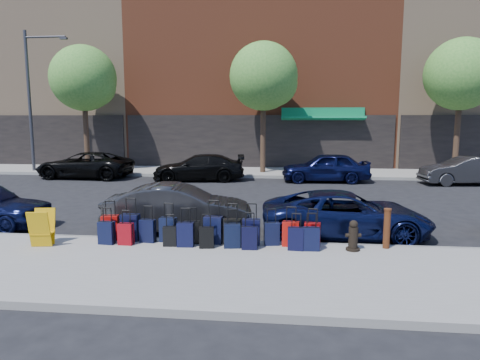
# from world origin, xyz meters

# --- Properties ---
(ground) EXTENTS (120.00, 120.00, 0.00)m
(ground) POSITION_xyz_m (0.00, 0.00, 0.00)
(ground) COLOR black
(ground) RESTS_ON ground
(sidewalk_near) EXTENTS (60.00, 4.00, 0.15)m
(sidewalk_near) POSITION_xyz_m (0.00, -6.50, 0.07)
(sidewalk_near) COLOR gray
(sidewalk_near) RESTS_ON ground
(sidewalk_far) EXTENTS (60.00, 4.00, 0.15)m
(sidewalk_far) POSITION_xyz_m (0.00, 10.00, 0.07)
(sidewalk_far) COLOR gray
(sidewalk_far) RESTS_ON ground
(curb_near) EXTENTS (60.00, 0.08, 0.15)m
(curb_near) POSITION_xyz_m (0.00, -4.48, 0.07)
(curb_near) COLOR gray
(curb_near) RESTS_ON ground
(curb_far) EXTENTS (60.00, 0.08, 0.15)m
(curb_far) POSITION_xyz_m (0.00, 7.98, 0.07)
(curb_far) COLOR gray
(curb_far) RESTS_ON ground
(building_left) EXTENTS (15.00, 12.12, 16.00)m
(building_left) POSITION_xyz_m (-16.00, 17.98, 7.98)
(building_left) COLOR tan
(building_left) RESTS_ON ground
(building_center) EXTENTS (17.00, 12.85, 20.00)m
(building_center) POSITION_xyz_m (0.00, 17.99, 9.98)
(building_center) COLOR brown
(building_center) RESTS_ON ground
(tree_left) EXTENTS (3.80, 3.80, 7.27)m
(tree_left) POSITION_xyz_m (-9.86, 9.50, 5.41)
(tree_left) COLOR black
(tree_left) RESTS_ON sidewalk_far
(tree_center) EXTENTS (3.80, 3.80, 7.27)m
(tree_center) POSITION_xyz_m (0.64, 9.50, 5.41)
(tree_center) COLOR black
(tree_center) RESTS_ON sidewalk_far
(tree_right) EXTENTS (3.80, 3.80, 7.27)m
(tree_right) POSITION_xyz_m (11.14, 9.50, 5.41)
(tree_right) COLOR black
(tree_right) RESTS_ON sidewalk_far
(streetlight) EXTENTS (2.59, 0.18, 8.00)m
(streetlight) POSITION_xyz_m (-12.80, 8.80, 4.66)
(streetlight) COLOR #333338
(streetlight) RESTS_ON sidewalk_far
(suitcase_front_0) EXTENTS (0.44, 0.29, 1.00)m
(suitcase_front_0) POSITION_xyz_m (-2.57, -4.75, 0.46)
(suitcase_front_0) COLOR #A60E0A
(suitcase_front_0) RESTS_ON sidewalk_near
(suitcase_front_1) EXTENTS (0.46, 0.28, 1.08)m
(suitcase_front_1) POSITION_xyz_m (-2.04, -4.77, 0.49)
(suitcase_front_1) COLOR black
(suitcase_front_1) RESTS_ON sidewalk_near
(suitcase_front_2) EXTENTS (0.39, 0.24, 0.91)m
(suitcase_front_2) POSITION_xyz_m (-1.57, -4.85, 0.43)
(suitcase_front_2) COLOR black
(suitcase_front_2) RESTS_ON sidewalk_near
(suitcase_front_3) EXTENTS (0.42, 0.27, 0.97)m
(suitcase_front_3) POSITION_xyz_m (-1.07, -4.76, 0.45)
(suitcase_front_3) COLOR black
(suitcase_front_3) RESTS_ON sidewalk_near
(suitcase_front_4) EXTENTS (0.40, 0.27, 0.89)m
(suitcase_front_4) POSITION_xyz_m (-0.44, -4.84, 0.43)
(suitcase_front_4) COLOR black
(suitcase_front_4) RESTS_ON sidewalk_near
(suitcase_front_5) EXTENTS (0.46, 0.28, 1.07)m
(suitcase_front_5) POSITION_xyz_m (0.07, -4.78, 0.49)
(suitcase_front_5) COLOR black
(suitcase_front_5) RESTS_ON sidewalk_near
(suitcase_front_6) EXTENTS (0.42, 0.24, 1.00)m
(suitcase_front_6) POSITION_xyz_m (0.55, -4.80, 0.46)
(suitcase_front_6) COLOR black
(suitcase_front_6) RESTS_ON sidewalk_near
(suitcase_front_7) EXTENTS (0.43, 0.25, 1.02)m
(suitcase_front_7) POSITION_xyz_m (1.01, -4.80, 0.47)
(suitcase_front_7) COLOR black
(suitcase_front_7) RESTS_ON sidewalk_near
(suitcase_front_8) EXTENTS (0.40, 0.27, 0.89)m
(suitcase_front_8) POSITION_xyz_m (1.51, -4.76, 0.43)
(suitcase_front_8) COLOR black
(suitcase_front_8) RESTS_ON sidewalk_near
(suitcase_front_9) EXTENTS (0.42, 0.26, 0.96)m
(suitcase_front_9) POSITION_xyz_m (1.96, -4.81, 0.45)
(suitcase_front_9) COLOR #AD110B
(suitcase_front_9) RESTS_ON sidewalk_near
(suitcase_front_10) EXTENTS (0.40, 0.25, 0.91)m
(suitcase_front_10) POSITION_xyz_m (2.48, -4.76, 0.44)
(suitcase_front_10) COLOR #A20A0B
(suitcase_front_10) RESTS_ON sidewalk_near
(suitcase_back_0) EXTENTS (0.39, 0.25, 0.89)m
(suitcase_back_0) POSITION_xyz_m (-2.51, -5.11, 0.43)
(suitcase_back_0) COLOR black
(suitcase_back_0) RESTS_ON sidewalk_near
(suitcase_back_1) EXTENTS (0.36, 0.22, 0.85)m
(suitcase_back_1) POSITION_xyz_m (-2.03, -5.12, 0.41)
(suitcase_back_1) COLOR maroon
(suitcase_back_1) RESTS_ON sidewalk_near
(suitcase_back_3) EXTENTS (0.34, 0.21, 0.77)m
(suitcase_back_3) POSITION_xyz_m (-0.92, -5.11, 0.39)
(suitcase_back_3) COLOR black
(suitcase_back_3) RESTS_ON sidewalk_near
(suitcase_back_4) EXTENTS (0.40, 0.25, 0.93)m
(suitcase_back_4) POSITION_xyz_m (-0.55, -5.11, 0.44)
(suitcase_back_4) COLOR black
(suitcase_back_4) RESTS_ON sidewalk_near
(suitcase_back_5) EXTENTS (0.37, 0.25, 0.81)m
(suitcase_back_5) POSITION_xyz_m (-0.02, -5.16, 0.40)
(suitcase_back_5) COLOR black
(suitcase_back_5) RESTS_ON sidewalk_near
(suitcase_back_6) EXTENTS (0.42, 0.28, 0.93)m
(suitcase_back_6) POSITION_xyz_m (0.58, -5.08, 0.44)
(suitcase_back_6) COLOR black
(suitcase_back_6) RESTS_ON sidewalk_near
(suitcase_back_7) EXTENTS (0.37, 0.23, 0.87)m
(suitcase_back_7) POSITION_xyz_m (1.00, -5.16, 0.42)
(suitcase_back_7) COLOR black
(suitcase_back_7) RESTS_ON sidewalk_near
(suitcase_back_9) EXTENTS (0.38, 0.24, 0.87)m
(suitcase_back_9) POSITION_xyz_m (2.08, -5.10, 0.42)
(suitcase_back_9) COLOR black
(suitcase_back_9) RESTS_ON sidewalk_near
(suitcase_back_10) EXTENTS (0.38, 0.23, 0.88)m
(suitcase_back_10) POSITION_xyz_m (2.44, -5.10, 0.42)
(suitcase_back_10) COLOR black
(suitcase_back_10) RESTS_ON sidewalk_near
(fire_hydrant) EXTENTS (0.37, 0.32, 0.72)m
(fire_hydrant) POSITION_xyz_m (3.40, -4.99, 0.48)
(fire_hydrant) COLOR black
(fire_hydrant) RESTS_ON sidewalk_near
(bollard) EXTENTS (0.18, 0.18, 0.96)m
(bollard) POSITION_xyz_m (4.21, -4.74, 0.64)
(bollard) COLOR #38190C
(bollard) RESTS_ON sidewalk_near
(display_rack) EXTENTS (0.57, 0.61, 0.88)m
(display_rack) POSITION_xyz_m (-3.98, -5.44, 0.59)
(display_rack) COLOR #D49F0B
(display_rack) RESTS_ON sidewalk_near
(car_near_1) EXTENTS (4.23, 1.81, 1.35)m
(car_near_1) POSITION_xyz_m (-1.16, -3.32, 0.68)
(car_near_1) COLOR #2E2E30
(car_near_1) RESTS_ON ground
(car_near_2) EXTENTS (4.56, 2.20, 1.25)m
(car_near_2) POSITION_xyz_m (3.45, -3.31, 0.63)
(car_near_2) COLOR #0D143B
(car_near_2) RESTS_ON ground
(car_far_0) EXTENTS (5.17, 2.57, 1.41)m
(car_far_0) POSITION_xyz_m (-8.98, 7.02, 0.70)
(car_far_0) COLOR black
(car_far_0) RESTS_ON ground
(car_far_1) EXTENTS (4.89, 2.48, 1.36)m
(car_far_1) POSITION_xyz_m (-2.65, 6.73, 0.68)
(car_far_1) COLOR black
(car_far_1) RESTS_ON ground
(car_far_2) EXTENTS (4.44, 1.92, 1.49)m
(car_far_2) POSITION_xyz_m (3.81, 6.97, 0.75)
(car_far_2) COLOR #0C0F34
(car_far_2) RESTS_ON ground
(car_far_3) EXTENTS (4.29, 1.86, 1.37)m
(car_far_3) POSITION_xyz_m (10.47, 6.74, 0.69)
(car_far_3) COLOR #2F2F31
(car_far_3) RESTS_ON ground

